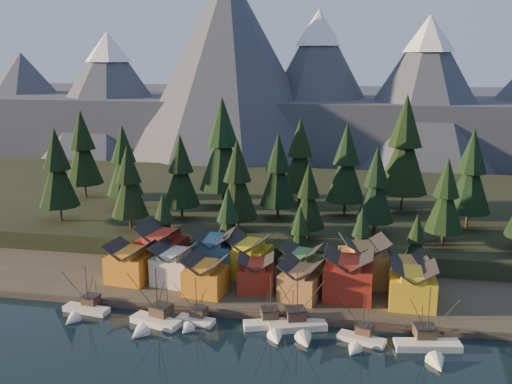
% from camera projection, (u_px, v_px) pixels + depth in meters
% --- Properties ---
extents(ground, '(500.00, 500.00, 0.00)m').
position_uv_depth(ground, '(243.00, 358.00, 96.48)').
color(ground, black).
rests_on(ground, ground).
extents(shore_strip, '(400.00, 50.00, 1.50)m').
position_uv_depth(shore_strip, '(278.00, 270.00, 134.52)').
color(shore_strip, '#393429').
rests_on(shore_strip, ground).
extents(hillside, '(420.00, 100.00, 6.00)m').
position_uv_depth(hillside, '(302.00, 207.00, 181.77)').
color(hillside, black).
rests_on(hillside, ground).
extents(dock, '(80.00, 4.00, 1.00)m').
position_uv_depth(dock, '(260.00, 314.00, 112.12)').
color(dock, '#473C33').
rests_on(dock, ground).
extents(mountain_ridge, '(560.00, 190.00, 90.00)m').
position_uv_depth(mountain_ridge, '(321.00, 103.00, 295.26)').
color(mountain_ridge, '#4B5160').
rests_on(mountain_ridge, ground).
extents(boat_0, '(9.90, 10.56, 10.65)m').
position_uv_depth(boat_0, '(83.00, 305.00, 112.65)').
color(boat_0, beige).
rests_on(boat_0, ground).
extents(boat_1, '(10.64, 11.24, 12.50)m').
position_uv_depth(boat_1, '(152.00, 315.00, 107.17)').
color(boat_1, silver).
rests_on(boat_1, ground).
extents(boat_2, '(7.95, 8.50, 10.11)m').
position_uv_depth(boat_2, '(193.00, 315.00, 108.05)').
color(boat_2, silver).
rests_on(boat_2, ground).
extents(boat_3, '(11.03, 11.45, 11.12)m').
position_uv_depth(boat_3, '(272.00, 320.00, 106.10)').
color(boat_3, white).
rests_on(boat_3, ground).
extents(boat_4, '(11.51, 11.99, 12.44)m').
position_uv_depth(boat_4, '(299.00, 321.00, 105.08)').
color(boat_4, beige).
rests_on(boat_4, ground).
extents(boat_5, '(9.09, 9.50, 9.98)m').
position_uv_depth(boat_5, '(360.00, 335.00, 100.79)').
color(boat_5, beige).
rests_on(boat_5, ground).
extents(boat_6, '(12.11, 12.85, 12.41)m').
position_uv_depth(boat_6, '(430.00, 341.00, 97.92)').
color(boat_6, white).
rests_on(boat_6, ground).
extents(house_front_0, '(9.56, 9.14, 8.73)m').
position_uv_depth(house_front_0, '(129.00, 261.00, 124.90)').
color(house_front_0, orange).
rests_on(house_front_0, shore_strip).
extents(house_front_1, '(9.67, 9.38, 8.83)m').
position_uv_depth(house_front_1, '(174.00, 263.00, 123.65)').
color(house_front_1, beige).
rests_on(house_front_1, shore_strip).
extents(house_front_2, '(9.08, 9.14, 7.93)m').
position_uv_depth(house_front_2, '(206.00, 274.00, 118.49)').
color(house_front_2, '#C4751B').
rests_on(house_front_2, shore_strip).
extents(house_front_3, '(8.41, 8.11, 7.69)m').
position_uv_depth(house_front_3, '(256.00, 272.00, 120.01)').
color(house_front_3, maroon).
rests_on(house_front_3, shore_strip).
extents(house_front_4, '(9.41, 9.85, 7.80)m').
position_uv_depth(house_front_4, '(301.00, 279.00, 116.04)').
color(house_front_4, brown).
rests_on(house_front_4, shore_strip).
extents(house_front_5, '(10.03, 9.19, 10.18)m').
position_uv_depth(house_front_5, '(349.00, 274.00, 115.60)').
color(house_front_5, maroon).
rests_on(house_front_5, shore_strip).
extents(house_front_6, '(8.93, 8.44, 8.89)m').
position_uv_depth(house_front_6, '(412.00, 284.00, 112.26)').
color(house_front_6, gold).
rests_on(house_front_6, shore_strip).
extents(house_back_0, '(11.35, 11.04, 10.64)m').
position_uv_depth(house_back_0, '(162.00, 247.00, 131.35)').
color(house_back_0, '#9F2818').
rests_on(house_back_0, shore_strip).
extents(house_back_1, '(9.23, 9.34, 9.98)m').
position_uv_depth(house_back_1, '(214.00, 251.00, 129.67)').
color(house_back_1, '#366280').
rests_on(house_back_1, shore_strip).
extents(house_back_2, '(10.64, 10.09, 9.58)m').
position_uv_depth(house_back_2, '(249.00, 255.00, 127.70)').
color(house_back_2, gold).
rests_on(house_back_2, shore_strip).
extents(house_back_3, '(9.59, 8.89, 8.39)m').
position_uv_depth(house_back_3, '(301.00, 263.00, 124.41)').
color(house_back_3, '#457941').
rests_on(house_back_3, shore_strip).
extents(house_back_4, '(11.51, 11.23, 10.45)m').
position_uv_depth(house_back_4, '(364.00, 260.00, 122.92)').
color(house_back_4, '#A3763A').
rests_on(house_back_4, shore_strip).
extents(house_back_5, '(8.29, 8.37, 8.15)m').
position_uv_depth(house_back_5, '(407.00, 271.00, 120.07)').
color(house_back_5, olive).
rests_on(house_back_5, shore_strip).
extents(tree_hill_0, '(10.99, 10.99, 25.59)m').
position_uv_depth(tree_hill_0, '(57.00, 171.00, 152.87)').
color(tree_hill_0, '#332319').
rests_on(tree_hill_0, hillside).
extents(tree_hill_1, '(10.63, 10.63, 24.75)m').
position_uv_depth(tree_hill_1, '(124.00, 163.00, 166.06)').
color(tree_hill_1, '#332319').
rests_on(tree_hill_1, hillside).
extents(tree_hill_2, '(9.57, 9.57, 22.30)m').
position_uv_depth(tree_hill_2, '(129.00, 184.00, 145.44)').
color(tree_hill_2, '#332319').
rests_on(tree_hill_2, hillside).
extents(tree_hill_3, '(10.15, 10.15, 23.64)m').
position_uv_depth(tree_hill_3, '(181.00, 173.00, 154.90)').
color(tree_hill_3, '#332319').
rests_on(tree_hill_3, hillside).
extents(tree_hill_4, '(14.05, 14.05, 32.74)m').
position_uv_depth(tree_hill_4, '(223.00, 147.00, 166.61)').
color(tree_hill_4, '#332319').
rests_on(tree_hill_4, hillside).
extents(tree_hill_5, '(10.41, 10.41, 24.24)m').
position_uv_depth(tree_hill_5, '(237.00, 182.00, 141.98)').
color(tree_hill_5, '#332319').
rests_on(tree_hill_5, hillside).
extents(tree_hill_6, '(10.29, 10.29, 23.97)m').
position_uv_depth(tree_hill_6, '(278.00, 172.00, 154.88)').
color(tree_hill_6, '#332319').
rests_on(tree_hill_6, hillside).
extents(tree_hill_7, '(8.28, 8.28, 19.29)m').
position_uv_depth(tree_hill_7, '(308.00, 198.00, 137.40)').
color(tree_hill_7, '#332319').
rests_on(tree_hill_7, hillside).
extents(tree_hill_8, '(11.32, 11.32, 26.37)m').
position_uv_depth(tree_hill_8, '(346.00, 165.00, 157.97)').
color(tree_hill_8, '#332319').
rests_on(tree_hill_8, hillside).
extents(tree_hill_9, '(9.73, 9.73, 22.66)m').
position_uv_depth(tree_hill_9, '(376.00, 187.00, 140.73)').
color(tree_hill_9, '#332319').
rests_on(tree_hill_9, hillside).
extents(tree_hill_10, '(14.49, 14.49, 33.75)m').
position_uv_depth(tree_hill_10, '(405.00, 148.00, 161.75)').
color(tree_hill_10, '#332319').
rests_on(tree_hill_10, hillside).
extents(tree_hill_11, '(9.11, 9.11, 21.23)m').
position_uv_depth(tree_hill_11, '(446.00, 198.00, 133.21)').
color(tree_hill_11, '#332319').
rests_on(tree_hill_11, hillside).
extents(tree_hill_12, '(11.27, 11.27, 26.26)m').
position_uv_depth(tree_hill_12, '(471.00, 174.00, 146.39)').
color(tree_hill_12, '#332319').
rests_on(tree_hill_12, hillside).
extents(tree_hill_15, '(11.36, 11.36, 26.47)m').
position_uv_depth(tree_hill_15, '(300.00, 157.00, 170.07)').
color(tree_hill_15, '#332319').
rests_on(tree_hill_15, hillside).
extents(tree_hill_16, '(11.94, 11.94, 27.81)m').
position_uv_depth(tree_hill_16, '(83.00, 150.00, 178.52)').
color(tree_hill_16, '#332319').
rests_on(tree_hill_16, hillside).
extents(tree_shore_0, '(7.21, 7.21, 16.81)m').
position_uv_depth(tree_shore_0, '(164.00, 223.00, 137.34)').
color(tree_shore_0, '#332319').
rests_on(tree_shore_0, shore_strip).
extents(tree_shore_1, '(8.12, 8.12, 18.92)m').
position_uv_depth(tree_shore_1, '(228.00, 222.00, 134.14)').
color(tree_shore_1, '#332319').
rests_on(tree_shore_1, shore_strip).
extents(tree_shore_2, '(6.51, 6.51, 15.16)m').
position_uv_depth(tree_shore_2, '(300.00, 234.00, 131.51)').
color(tree_shore_2, '#332319').
rests_on(tree_shore_2, shore_strip).
extents(tree_shore_3, '(6.77, 6.77, 15.77)m').
position_uv_depth(tree_shore_3, '(362.00, 237.00, 128.87)').
color(tree_shore_3, '#332319').
rests_on(tree_shore_3, shore_strip).
extents(tree_shore_4, '(6.30, 6.30, 14.67)m').
position_uv_depth(tree_shore_4, '(416.00, 242.00, 126.81)').
color(tree_shore_4, '#332319').
rests_on(tree_shore_4, shore_strip).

